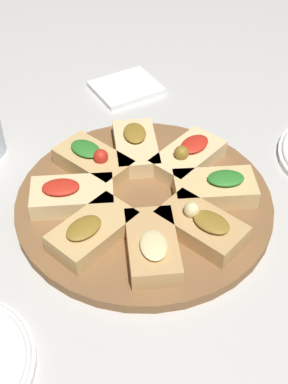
{
  "coord_description": "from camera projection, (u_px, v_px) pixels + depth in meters",
  "views": [
    {
      "loc": [
        0.17,
        0.61,
        0.63
      ],
      "look_at": [
        0.0,
        0.0,
        0.03
      ],
      "focal_mm": 50.0,
      "sensor_mm": 36.0,
      "label": 1
    }
  ],
  "objects": [
    {
      "name": "ground_plane",
      "position": [
        144.0,
        206.0,
        0.89
      ],
      "size": [
        3.0,
        3.0,
        0.0
      ],
      "primitive_type": "plane",
      "color": "beige"
    },
    {
      "name": "focaccia_slice_4",
      "position": [
        92.0,
        231.0,
        0.8
      ],
      "size": [
        0.15,
        0.13,
        0.04
      ],
      "color": "tan",
      "rests_on": "serving_board"
    },
    {
      "name": "focaccia_slice_5",
      "position": [
        152.0,
        246.0,
        0.78
      ],
      "size": [
        0.09,
        0.14,
        0.04
      ],
      "color": "tan",
      "rests_on": "serving_board"
    },
    {
      "name": "focaccia_slice_2",
      "position": [
        93.0,
        161.0,
        0.92
      ],
      "size": [
        0.13,
        0.15,
        0.05
      ],
      "color": "tan",
      "rests_on": "serving_board"
    },
    {
      "name": "focaccia_slice_3",
      "position": [
        71.0,
        195.0,
        0.86
      ],
      "size": [
        0.14,
        0.1,
        0.04
      ],
      "color": "#E5C689",
      "rests_on": "serving_board"
    },
    {
      "name": "focaccia_slice_1",
      "position": [
        136.0,
        147.0,
        0.95
      ],
      "size": [
        0.09,
        0.14,
        0.04
      ],
      "color": "#E5C689",
      "rests_on": "serving_board"
    },
    {
      "name": "focaccia_slice_7",
      "position": [
        215.0,
        187.0,
        0.87
      ],
      "size": [
        0.14,
        0.1,
        0.04
      ],
      "color": "#DBB775",
      "rests_on": "serving_board"
    },
    {
      "name": "focaccia_slice_0",
      "position": [
        188.0,
        157.0,
        0.93
      ],
      "size": [
        0.15,
        0.13,
        0.05
      ],
      "color": "#E5C689",
      "rests_on": "serving_board"
    },
    {
      "name": "focaccia_slice_6",
      "position": [
        202.0,
        225.0,
        0.81
      ],
      "size": [
        0.13,
        0.15,
        0.05
      ],
      "color": "tan",
      "rests_on": "serving_board"
    },
    {
      "name": "serving_board",
      "position": [
        144.0,
        203.0,
        0.89
      ],
      "size": [
        0.42,
        0.42,
        0.02
      ],
      "primitive_type": "cylinder",
      "color": "brown",
      "rests_on": "ground_plane"
    },
    {
      "name": "napkin_stack",
      "position": [
        126.0,
        88.0,
        1.15
      ],
      "size": [
        0.16,
        0.14,
        0.01
      ],
      "primitive_type": "cube",
      "rotation": [
        0.0,
        0.0,
        0.26
      ],
      "color": "white",
      "rests_on": "ground_plane"
    }
  ]
}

